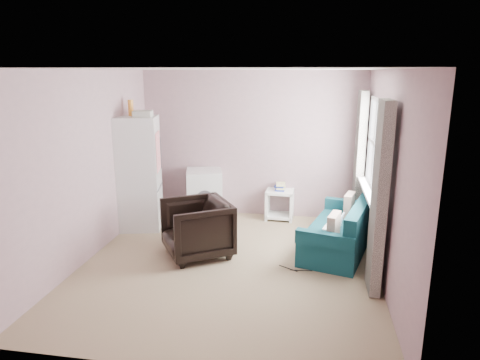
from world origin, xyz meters
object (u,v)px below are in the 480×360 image
(armchair, at_px, (197,226))
(washing_machine, at_px, (205,193))
(side_table, at_px, (280,202))
(sofa, at_px, (342,233))
(fridge, at_px, (140,172))

(armchair, xyz_separation_m, washing_machine, (-0.28, 1.58, 0.01))
(side_table, relative_size, sofa, 0.35)
(washing_machine, bearing_deg, armchair, -94.31)
(armchair, distance_m, fridge, 1.57)
(fridge, distance_m, sofa, 3.24)
(armchair, bearing_deg, washing_machine, 158.26)
(armchair, relative_size, fridge, 0.42)
(fridge, distance_m, washing_machine, 1.20)
(armchair, relative_size, washing_machine, 1.03)
(washing_machine, distance_m, side_table, 1.31)
(fridge, relative_size, washing_machine, 2.45)
(side_table, bearing_deg, washing_machine, -173.61)
(side_table, bearing_deg, fridge, -159.93)
(armchair, bearing_deg, side_table, 117.64)
(side_table, distance_m, sofa, 1.57)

